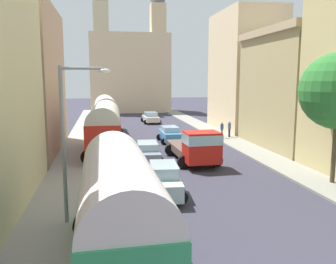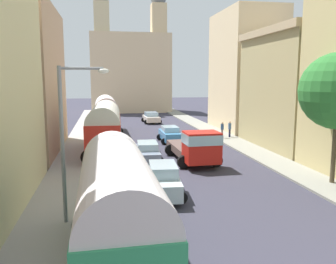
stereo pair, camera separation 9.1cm
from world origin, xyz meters
TOP-DOWN VIEW (x-y plane):
  - ground_plane at (0.00, 27.00)m, footprint 154.00×154.00m
  - sidewalk_left at (-7.25, 27.00)m, footprint 2.50×70.00m
  - sidewalk_right at (7.25, 27.00)m, footprint 2.50×70.00m
  - building_left_2 at (-11.38, 24.63)m, footprint 5.77×12.40m
  - building_right_2 at (11.23, 22.80)m, footprint 6.01×10.54m
  - building_right_3 at (11.43, 33.92)m, footprint 5.86×9.94m
  - distant_church at (0.00, 58.71)m, footprint 13.92×6.76m
  - parked_bus_0 at (-4.46, 5.22)m, footprint 3.37×8.17m
  - parked_bus_1 at (-4.81, 22.50)m, footprint 3.52×9.14m
  - parked_bus_2 at (-4.63, 34.00)m, footprint 3.39×8.15m
  - cargo_truck_0 at (1.50, 18.40)m, footprint 3.32×7.01m
  - car_0 at (1.28, 27.18)m, footprint 2.21×4.07m
  - car_1 at (1.44, 41.98)m, footprint 2.50×4.32m
  - car_2 at (-1.91, 12.06)m, footprint 2.36×4.38m
  - car_3 at (-1.80, 19.62)m, footprint 2.36×4.40m
  - pedestrian_0 at (6.68, 27.81)m, footprint 0.40×0.40m
  - pedestrian_1 at (7.60, 28.17)m, footprint 0.34×0.34m
  - streetlamp_near at (-6.22, 9.07)m, footprint 2.00×0.28m

SIDE VIEW (x-z plane):
  - ground_plane at x=0.00m, z-range 0.00..0.00m
  - sidewalk_left at x=-7.25m, z-range 0.00..0.14m
  - sidewalk_right at x=7.25m, z-range 0.00..0.14m
  - car_3 at x=-1.80m, z-range 0.01..1.46m
  - car_1 at x=1.44m, z-range 0.01..1.49m
  - car_0 at x=1.28m, z-range 0.01..1.53m
  - car_2 at x=-1.91m, z-range 0.00..1.66m
  - pedestrian_0 at x=6.68m, z-range 0.14..1.88m
  - pedestrian_1 at x=7.60m, z-range 0.14..1.90m
  - cargo_truck_0 at x=1.50m, z-range 0.02..2.54m
  - parked_bus_0 at x=-4.46m, z-range 0.19..4.08m
  - parked_bus_2 at x=-4.63m, z-range 0.21..4.29m
  - parked_bus_1 at x=-4.81m, z-range 0.22..4.33m
  - streetlamp_near at x=-6.22m, z-range 0.67..7.19m
  - building_right_2 at x=11.23m, z-range 0.03..10.19m
  - building_left_2 at x=-11.38m, z-range 0.00..11.66m
  - building_right_3 at x=11.43m, z-range 0.00..13.57m
  - distant_church at x=0.00m, z-range -3.00..18.25m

